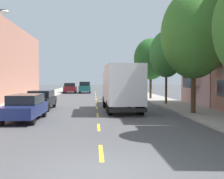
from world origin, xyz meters
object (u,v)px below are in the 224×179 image
(parked_sedan_champagne, at_px, (119,88))
(parked_wagon_navy, at_px, (25,107))
(street_tree_third, at_px, (166,54))
(parked_suv_white, at_px, (123,88))
(street_tree_farthest, at_px, (151,59))
(parked_pickup_burgundy, at_px, (70,88))
(moving_teal_sedan, at_px, (85,87))
(parked_wagon_black, at_px, (41,99))
(street_tree_second, at_px, (194,34))
(delivery_box_truck, at_px, (122,86))

(parked_sedan_champagne, relative_size, parked_wagon_navy, 0.96)
(street_tree_third, height_order, parked_suv_white, street_tree_third)
(street_tree_farthest, xyz_separation_m, parked_wagon_navy, (-10.60, -16.75, -3.93))
(parked_pickup_burgundy, height_order, parked_suv_white, parked_suv_white)
(parked_sedan_champagne, relative_size, moving_teal_sedan, 0.94)
(parked_pickup_burgundy, distance_m, parked_suv_white, 9.12)
(parked_wagon_black, bearing_deg, street_tree_second, -21.05)
(parked_suv_white, relative_size, parked_sedan_champagne, 1.06)
(delivery_box_truck, height_order, parked_sedan_champagne, delivery_box_truck)
(delivery_box_truck, xyz_separation_m, parked_wagon_navy, (-6.01, -4.35, -1.11))
(street_tree_second, distance_m, street_tree_third, 7.40)
(parked_pickup_burgundy, height_order, parked_sedan_champagne, parked_pickup_burgundy)
(street_tree_farthest, xyz_separation_m, parked_pickup_burgundy, (-10.69, 16.10, -3.91))
(delivery_box_truck, height_order, moving_teal_sedan, delivery_box_truck)
(moving_teal_sedan, bearing_deg, parked_wagon_black, -95.58)
(parked_pickup_burgundy, relative_size, parked_sedan_champagne, 1.18)
(street_tree_farthest, xyz_separation_m, moving_teal_sedan, (-8.20, 16.08, -3.75))
(street_tree_second, distance_m, parked_suv_white, 28.54)
(street_tree_third, relative_size, street_tree_farthest, 0.95)
(parked_wagon_black, relative_size, parked_pickup_burgundy, 0.89)
(street_tree_third, bearing_deg, street_tree_second, -90.00)
(parked_wagon_black, bearing_deg, parked_pickup_burgundy, 89.76)
(parked_wagon_navy, bearing_deg, parked_sedan_champagne, 76.55)
(parked_suv_white, bearing_deg, street_tree_third, -84.55)
(street_tree_third, bearing_deg, moving_teal_sedan, 109.28)
(parked_wagon_navy, relative_size, moving_teal_sedan, 0.99)
(parked_pickup_burgundy, bearing_deg, parked_wagon_black, -90.24)
(street_tree_second, xyz_separation_m, parked_wagon_navy, (-10.60, -2.02, -4.56))
(street_tree_third, xyz_separation_m, parked_suv_white, (-1.98, 20.77, -3.69))
(street_tree_farthest, bearing_deg, delivery_box_truck, -110.33)
(parked_wagon_black, bearing_deg, parked_suv_white, 69.80)
(street_tree_second, distance_m, moving_teal_sedan, 32.18)
(street_tree_farthest, relative_size, parked_wagon_navy, 1.48)
(parked_wagon_navy, bearing_deg, delivery_box_truck, 35.89)
(parked_pickup_burgundy, xyz_separation_m, parked_suv_white, (8.71, -2.69, 0.16))
(parked_pickup_burgundy, distance_m, parked_sedan_champagne, 9.16)
(delivery_box_truck, xyz_separation_m, parked_pickup_burgundy, (-6.10, 28.50, -1.09))
(parked_suv_white, bearing_deg, parked_wagon_navy, -105.95)
(parked_pickup_burgundy, relative_size, parked_wagon_navy, 1.13)
(parked_suv_white, xyz_separation_m, parked_sedan_champagne, (-0.05, 5.67, -0.24))
(street_tree_second, height_order, parked_pickup_burgundy, street_tree_second)
(street_tree_second, bearing_deg, moving_teal_sedan, 104.90)
(street_tree_third, xyz_separation_m, parked_pickup_burgundy, (-10.69, 23.46, -3.84))
(delivery_box_truck, height_order, parked_suv_white, delivery_box_truck)
(street_tree_third, distance_m, parked_wagon_navy, 14.68)
(street_tree_third, height_order, parked_wagon_navy, street_tree_third)
(delivery_box_truck, xyz_separation_m, moving_teal_sedan, (-3.61, 28.48, -0.93))
(parked_suv_white, height_order, parked_wagon_navy, parked_suv_white)
(street_tree_second, bearing_deg, parked_sedan_champagne, 93.45)
(parked_suv_white, bearing_deg, street_tree_farthest, -81.59)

